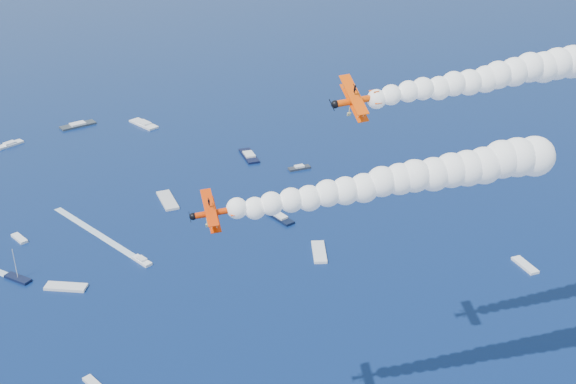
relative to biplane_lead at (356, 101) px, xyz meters
name	(u,v)px	position (x,y,z in m)	size (l,w,h in m)	color
biplane_lead	(356,101)	(0.00, 0.00, 0.00)	(7.51, 8.43, 5.08)	#FF4B05
biplane_trail	(214,213)	(-24.34, -7.83, -10.38)	(6.34, 7.11, 4.29)	#E63504
smoke_trail_lead	(507,74)	(25.06, -1.48, 1.87)	(50.14, 8.62, 9.75)	white
smoke_trail_trail	(390,182)	(0.58, -10.84, -8.51)	(49.90, 11.32, 9.75)	white
spectator_boats	(117,210)	(-27.36, 96.00, -61.65)	(189.31, 158.84, 0.70)	#303441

